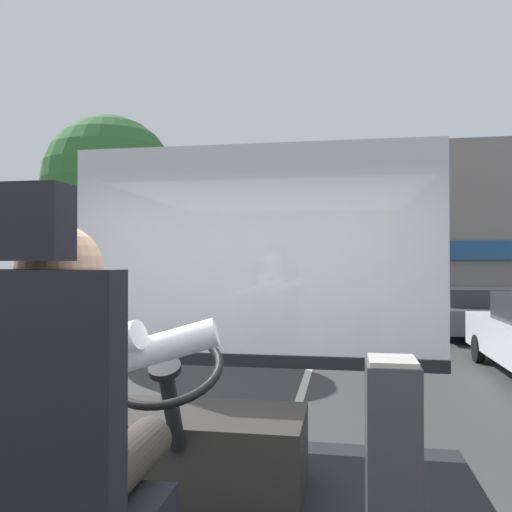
# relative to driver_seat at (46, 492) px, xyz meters

# --- Properties ---
(ground) EXTENTS (18.00, 44.00, 0.06)m
(ground) POSITION_rel_driver_seat_xyz_m (0.14, 9.37, -1.33)
(ground) COLOR #383838
(driver_seat) EXTENTS (0.48, 0.48, 1.35)m
(driver_seat) POSITION_rel_driver_seat_xyz_m (0.00, 0.00, 0.00)
(driver_seat) COLOR black
(driver_seat) RESTS_ON bus_floor
(bus_driver) EXTENTS (0.75, 0.59, 0.78)m
(bus_driver) POSITION_rel_driver_seat_xyz_m (0.00, 0.12, 0.19)
(bus_driver) COLOR #332D28
(bus_driver) RESTS_ON driver_seat
(steering_console) EXTENTS (1.10, 0.98, 0.84)m
(steering_console) POSITION_rel_driver_seat_xyz_m (0.00, 1.33, -0.36)
(steering_console) COLOR #282623
(steering_console) RESTS_ON bus_floor
(fare_box) EXTENTS (0.21, 0.25, 0.77)m
(fare_box) POSITION_rel_driver_seat_xyz_m (0.94, 0.95, -0.20)
(fare_box) COLOR #333338
(fare_box) RESTS_ON bus_floor
(windshield_panel) EXTENTS (2.50, 0.08, 1.48)m
(windshield_panel) POSITION_rel_driver_seat_xyz_m (0.14, 2.19, 0.46)
(windshield_panel) COLOR silver
(street_tree) EXTENTS (2.81, 2.81, 4.99)m
(street_tree) POSITION_rel_driver_seat_xyz_m (-4.19, 9.24, 2.25)
(street_tree) COLOR #4C3828
(street_tree) RESTS_ON ground
(shop_building) EXTENTS (13.99, 5.32, 5.78)m
(shop_building) POSITION_rel_driver_seat_xyz_m (4.41, 18.54, 1.58)
(shop_building) COLOR gray
(shop_building) RESTS_ON ground
(parked_car_charcoal) EXTENTS (2.01, 4.27, 1.22)m
(parked_car_charcoal) POSITION_rel_driver_seat_xyz_m (4.02, 12.89, -0.68)
(parked_car_charcoal) COLOR #474C51
(parked_car_charcoal) RESTS_ON ground
(parked_car_silver) EXTENTS (1.89, 3.89, 1.23)m
(parked_car_silver) POSITION_rel_driver_seat_xyz_m (4.15, 17.47, -0.68)
(parked_car_silver) COLOR silver
(parked_car_silver) RESTS_ON ground
(parked_car_black) EXTENTS (1.82, 3.95, 1.26)m
(parked_car_black) POSITION_rel_driver_seat_xyz_m (4.42, 22.20, -0.66)
(parked_car_black) COLOR black
(parked_car_black) RESTS_ON ground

